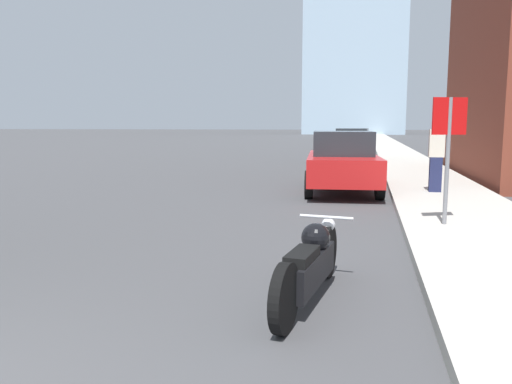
% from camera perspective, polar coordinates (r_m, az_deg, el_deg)
% --- Properties ---
extents(sidewalk, '(2.48, 240.00, 0.15)m').
position_cam_1_polar(sidewalk, '(41.69, 15.09, 5.04)').
color(sidewalk, '#B2ADA3').
rests_on(sidewalk, ground_plane).
extents(motorcycle, '(0.63, 2.32, 0.76)m').
position_cam_1_polar(motorcycle, '(5.17, 6.20, -8.16)').
color(motorcycle, black).
rests_on(motorcycle, ground_plane).
extents(parked_car_red, '(2.19, 4.67, 1.62)m').
position_cam_1_polar(parked_car_red, '(13.59, 9.83, 3.49)').
color(parked_car_red, red).
rests_on(parked_car_red, ground_plane).
extents(parked_car_silver, '(1.95, 4.31, 1.63)m').
position_cam_1_polar(parked_car_silver, '(25.13, 10.94, 5.32)').
color(parked_car_silver, '#BCBCC1').
rests_on(parked_car_silver, ground_plane).
extents(stop_sign, '(0.57, 0.26, 2.08)m').
position_cam_1_polar(stop_sign, '(8.74, 21.15, 5.74)').
color(stop_sign, slate).
rests_on(stop_sign, sidewalk).
extents(pedestrian, '(0.36, 0.25, 1.79)m').
position_cam_1_polar(pedestrian, '(13.02, 19.91, 4.09)').
color(pedestrian, '#1E2347').
rests_on(pedestrian, sidewalk).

